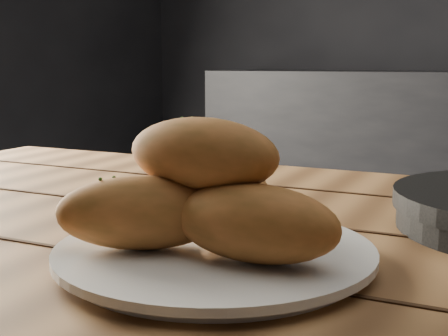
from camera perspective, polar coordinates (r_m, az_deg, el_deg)
table at (r=0.68m, az=5.31°, el=-14.38°), size 1.61×0.98×0.75m
plate at (r=0.60m, az=-0.84°, el=-7.90°), size 0.30×0.30×0.02m
bread_rolls at (r=0.58m, az=-1.50°, el=-2.65°), size 0.27×0.25×0.12m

